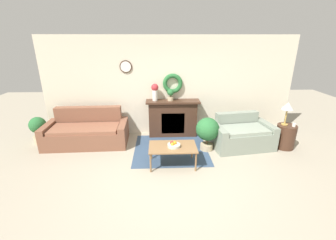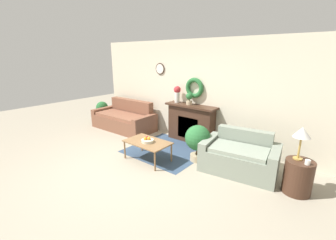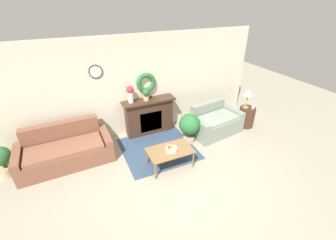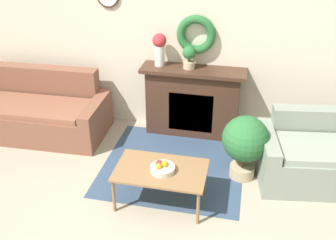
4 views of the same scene
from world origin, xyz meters
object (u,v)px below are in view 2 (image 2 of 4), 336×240
object	(u,v)px
loveseat_right	(240,157)
table_lamp	(302,134)
side_table_by_loveseat	(298,177)
fireplace	(191,123)
mug	(308,162)
vase_on_mantel_left	(177,93)
potted_plant_floor_by_loveseat	(198,139)
fruit_bowl	(147,140)
couch_left	(125,119)
coffee_table	(148,143)
potted_plant_floor_by_couch	(102,110)
potted_plant_on_mantel	(189,98)

from	to	relation	value
loveseat_right	table_lamp	size ratio (longest dim) A/B	2.76
side_table_by_loveseat	table_lamp	world-z (taller)	table_lamp
fireplace	mug	xyz separation A→B (m)	(2.88, -0.97, 0.12)
vase_on_mantel_left	potted_plant_floor_by_loveseat	bearing A→B (deg)	-36.17
loveseat_right	table_lamp	distance (m)	1.27
fruit_bowl	mug	distance (m)	3.03
fireplace	fruit_bowl	world-z (taller)	fireplace
couch_left	potted_plant_floor_by_loveseat	world-z (taller)	couch_left
fireplace	potted_plant_floor_by_loveseat	xyz separation A→B (m)	(0.79, -0.92, -0.01)
fruit_bowl	side_table_by_loveseat	world-z (taller)	side_table_by_loveseat
couch_left	fruit_bowl	size ratio (longest dim) A/B	7.60
side_table_by_loveseat	mug	bearing A→B (deg)	-37.87
coffee_table	side_table_by_loveseat	bearing A→B (deg)	13.90
couch_left	coffee_table	xyz separation A→B (m)	(2.16, -1.17, 0.09)
mug	potted_plant_floor_by_couch	bearing A→B (deg)	174.74
fruit_bowl	potted_plant_floor_by_couch	distance (m)	3.65
couch_left	vase_on_mantel_left	bearing A→B (deg)	12.10
loveseat_right	vase_on_mantel_left	world-z (taller)	vase_on_mantel_left
side_table_by_loveseat	mug	distance (m)	0.36
potted_plant_floor_by_loveseat	coffee_table	bearing A→B (deg)	-142.66
fireplace	potted_plant_floor_by_couch	distance (m)	3.53
fireplace	potted_plant_on_mantel	distance (m)	0.69
mug	side_table_by_loveseat	bearing A→B (deg)	142.13
vase_on_mantel_left	coffee_table	bearing A→B (deg)	-76.57
side_table_by_loveseat	couch_left	bearing A→B (deg)	174.80
couch_left	fruit_bowl	bearing A→B (deg)	-30.27
side_table_by_loveseat	mug	world-z (taller)	mug
coffee_table	potted_plant_floor_by_couch	size ratio (longest dim) A/B	1.41
table_lamp	potted_plant_on_mantel	bearing A→B (deg)	163.47
mug	vase_on_mantel_left	world-z (taller)	vase_on_mantel_left
fruit_bowl	vase_on_mantel_left	bearing A→B (deg)	104.00
table_lamp	couch_left	bearing A→B (deg)	175.27
loveseat_right	vase_on_mantel_left	size ratio (longest dim) A/B	3.46
fruit_bowl	side_table_by_loveseat	size ratio (longest dim) A/B	0.46
couch_left	mug	xyz separation A→B (m)	(5.13, -0.54, 0.33)
table_lamp	potted_plant_floor_by_couch	bearing A→B (deg)	175.76
fruit_bowl	potted_plant_floor_by_couch	world-z (taller)	potted_plant_floor_by_couch
table_lamp	potted_plant_floor_by_couch	xyz separation A→B (m)	(-6.22, 0.46, -0.64)
potted_plant_floor_by_loveseat	side_table_by_loveseat	bearing A→B (deg)	1.02
loveseat_right	vase_on_mantel_left	distance (m)	2.51
side_table_by_loveseat	potted_plant_floor_by_couch	bearing A→B (deg)	175.38
fireplace	potted_plant_floor_by_loveseat	distance (m)	1.21
fireplace	table_lamp	xyz separation A→B (m)	(2.71, -0.84, 0.54)
fireplace	potted_plant_floor_by_couch	world-z (taller)	fireplace
fireplace	fruit_bowl	xyz separation A→B (m)	(-0.08, -1.62, -0.03)
potted_plant_floor_by_loveseat	fireplace	bearing A→B (deg)	130.49
coffee_table	fireplace	bearing A→B (deg)	86.47
table_lamp	fireplace	bearing A→B (deg)	162.82
loveseat_right	fruit_bowl	world-z (taller)	loveseat_right
vase_on_mantel_left	mug	bearing A→B (deg)	-16.15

